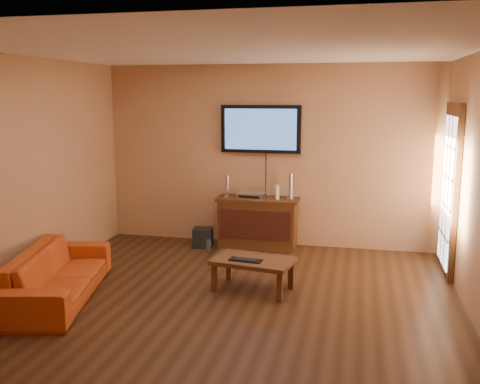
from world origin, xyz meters
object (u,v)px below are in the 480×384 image
(av_receiver, at_px, (252,195))
(keyboard, at_px, (246,260))
(media_console, at_px, (258,222))
(coffee_table, at_px, (253,263))
(game_console, at_px, (277,192))
(television, at_px, (261,129))
(speaker_left, at_px, (227,187))
(subwoofer, at_px, (203,238))
(sofa, at_px, (57,266))
(bottle, at_px, (208,246))
(speaker_right, at_px, (291,187))

(av_receiver, height_order, keyboard, av_receiver)
(media_console, xyz_separation_m, coffee_table, (0.29, -1.80, -0.05))
(coffee_table, height_order, game_console, game_console)
(television, bearing_deg, speaker_left, -155.82)
(television, xyz_separation_m, av_receiver, (-0.08, -0.24, -0.96))
(av_receiver, bearing_deg, coffee_table, -71.90)
(media_console, distance_m, coffee_table, 1.83)
(av_receiver, xyz_separation_m, subwoofer, (-0.72, -0.12, -0.65))
(subwoofer, xyz_separation_m, keyboard, (1.03, -1.72, 0.25))
(game_console, height_order, subwoofer, game_console)
(coffee_table, xyz_separation_m, sofa, (-2.08, -0.71, 0.05))
(game_console, distance_m, bottle, 1.28)
(bottle, bearing_deg, media_console, 32.94)
(coffee_table, relative_size, game_console, 4.95)
(coffee_table, bearing_deg, keyboard, -126.79)
(television, height_order, keyboard, television)
(sofa, bearing_deg, speaker_right, -55.19)
(media_console, height_order, keyboard, media_console)
(speaker_right, bearing_deg, speaker_left, -176.71)
(subwoofer, bearing_deg, bottle, -67.09)
(game_console, bearing_deg, sofa, -148.95)
(speaker_left, height_order, subwoofer, speaker_left)
(sofa, bearing_deg, speaker_left, -41.54)
(bottle, bearing_deg, speaker_right, 22.07)
(coffee_table, height_order, speaker_left, speaker_left)
(coffee_table, xyz_separation_m, game_console, (-0.01, 1.81, 0.52))
(speaker_left, distance_m, keyboard, 2.06)
(coffee_table, bearing_deg, game_console, 90.17)
(bottle, bearing_deg, television, 43.24)
(television, xyz_separation_m, speaker_left, (-0.46, -0.21, -0.85))
(media_console, bearing_deg, keyboard, -83.32)
(speaker_right, xyz_separation_m, subwoofer, (-1.28, -0.21, -0.78))
(bottle, bearing_deg, sofa, -118.68)
(subwoofer, distance_m, keyboard, 2.02)
(sofa, relative_size, bottle, 9.98)
(speaker_left, xyz_separation_m, keyboard, (0.69, -1.87, -0.51))
(television, xyz_separation_m, game_console, (0.28, -0.18, -0.90))
(speaker_left, relative_size, subwoofer, 1.15)
(coffee_table, bearing_deg, sofa, -161.11)
(speaker_left, relative_size, bottle, 1.68)
(coffee_table, xyz_separation_m, speaker_right, (0.19, 1.84, 0.59))
(sofa, height_order, speaker_left, speaker_left)
(speaker_right, relative_size, av_receiver, 0.99)
(coffee_table, relative_size, av_receiver, 2.64)
(coffee_table, bearing_deg, av_receiver, 101.97)
(television, relative_size, speaker_right, 3.23)
(sofa, xyz_separation_m, game_console, (2.08, 2.52, 0.47))
(speaker_right, xyz_separation_m, bottle, (-1.13, -0.46, -0.83))
(bottle, height_order, keyboard, keyboard)
(av_receiver, distance_m, subwoofer, 0.98)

